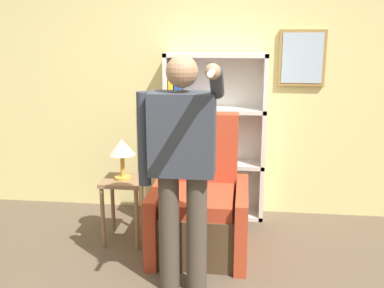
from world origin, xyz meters
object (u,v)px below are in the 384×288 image
armchair (201,209)px  person_standing (182,161)px  table_lamp (122,149)px  bookcase (208,139)px  side_table (124,193)px

armchair → person_standing: 0.92m
armchair → table_lamp: bearing=175.1°
bookcase → table_lamp: size_ratio=4.57×
armchair → side_table: armchair is taller
person_standing → side_table: bearing=131.0°
armchair → side_table: size_ratio=1.96×
bookcase → armchair: 0.90m
armchair → person_standing: (-0.07, -0.67, 0.63)m
side_table → table_lamp: bearing=180.0°
side_table → table_lamp: size_ratio=1.63×
table_lamp → side_table: bearing=0.0°
bookcase → armchair: bearing=-89.6°
bookcase → person_standing: 1.46m
person_standing → side_table: size_ratio=2.89×
table_lamp → person_standing: bearing=-49.0°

